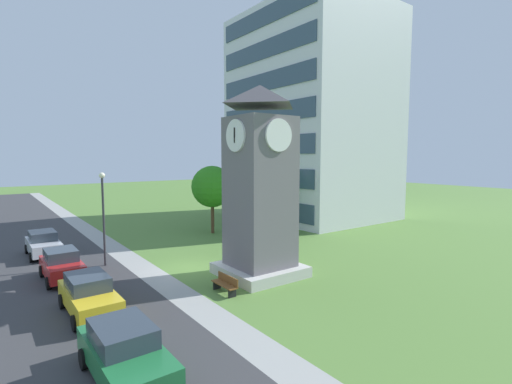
{
  "coord_description": "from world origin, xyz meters",
  "views": [
    {
      "loc": [
        20.35,
        -9.97,
        6.88
      ],
      "look_at": [
        1.74,
        3.73,
        4.65
      ],
      "focal_mm": 26.16,
      "sensor_mm": 36.0,
      "label": 1
    }
  ],
  "objects_px": {
    "street_lamp": "(103,208)",
    "parked_car_yellow": "(89,294)",
    "park_bench": "(225,284)",
    "tree_near_tower": "(273,189)",
    "parked_car_green": "(125,351)",
    "parked_car_silver": "(43,243)",
    "parked_car_red": "(62,265)",
    "clock_tower": "(260,192)",
    "tree_streetside": "(212,187)"
  },
  "relations": [
    {
      "from": "tree_streetside",
      "to": "parked_car_red",
      "type": "relative_size",
      "value": 1.49
    },
    {
      "from": "street_lamp",
      "to": "tree_streetside",
      "type": "bearing_deg",
      "value": 114.29
    },
    {
      "from": "parked_car_red",
      "to": "tree_streetside",
      "type": "bearing_deg",
      "value": 114.98
    },
    {
      "from": "tree_near_tower",
      "to": "parked_car_red",
      "type": "height_order",
      "value": "tree_near_tower"
    },
    {
      "from": "park_bench",
      "to": "parked_car_green",
      "type": "height_order",
      "value": "parked_car_green"
    },
    {
      "from": "clock_tower",
      "to": "street_lamp",
      "type": "bearing_deg",
      "value": -137.14
    },
    {
      "from": "tree_near_tower",
      "to": "parked_car_silver",
      "type": "distance_m",
      "value": 19.95
    },
    {
      "from": "parked_car_silver",
      "to": "parked_car_green",
      "type": "relative_size",
      "value": 0.98
    },
    {
      "from": "clock_tower",
      "to": "street_lamp",
      "type": "height_order",
      "value": "clock_tower"
    },
    {
      "from": "street_lamp",
      "to": "parked_car_green",
      "type": "height_order",
      "value": "street_lamp"
    },
    {
      "from": "park_bench",
      "to": "street_lamp",
      "type": "relative_size",
      "value": 0.31
    },
    {
      "from": "street_lamp",
      "to": "parked_car_yellow",
      "type": "bearing_deg",
      "value": -19.31
    },
    {
      "from": "parked_car_red",
      "to": "tree_near_tower",
      "type": "bearing_deg",
      "value": 105.73
    },
    {
      "from": "street_lamp",
      "to": "tree_streetside",
      "type": "xyz_separation_m",
      "value": [
        -4.72,
        10.46,
        0.53
      ]
    },
    {
      "from": "street_lamp",
      "to": "parked_car_silver",
      "type": "bearing_deg",
      "value": -150.6
    },
    {
      "from": "clock_tower",
      "to": "parked_car_green",
      "type": "relative_size",
      "value": 2.4
    },
    {
      "from": "tree_near_tower",
      "to": "parked_car_yellow",
      "type": "height_order",
      "value": "tree_near_tower"
    },
    {
      "from": "street_lamp",
      "to": "parked_car_yellow",
      "type": "xyz_separation_m",
      "value": [
        7.11,
        -2.49,
        -2.79
      ]
    },
    {
      "from": "tree_streetside",
      "to": "parked_car_yellow",
      "type": "relative_size",
      "value": 1.35
    },
    {
      "from": "park_bench",
      "to": "parked_car_green",
      "type": "distance_m",
      "value": 7.69
    },
    {
      "from": "tree_near_tower",
      "to": "clock_tower",
      "type": "bearing_deg",
      "value": -41.76
    },
    {
      "from": "street_lamp",
      "to": "parked_car_green",
      "type": "distance_m",
      "value": 13.46
    },
    {
      "from": "street_lamp",
      "to": "parked_car_yellow",
      "type": "height_order",
      "value": "street_lamp"
    },
    {
      "from": "clock_tower",
      "to": "parked_car_red",
      "type": "height_order",
      "value": "clock_tower"
    },
    {
      "from": "parked_car_yellow",
      "to": "parked_car_green",
      "type": "xyz_separation_m",
      "value": [
        5.78,
        -0.22,
        0.0
      ]
    },
    {
      "from": "street_lamp",
      "to": "parked_car_silver",
      "type": "distance_m",
      "value": 6.37
    },
    {
      "from": "parked_car_yellow",
      "to": "tree_near_tower",
      "type": "bearing_deg",
      "value": 120.06
    },
    {
      "from": "street_lamp",
      "to": "parked_car_silver",
      "type": "xyz_separation_m",
      "value": [
        -4.99,
        -2.81,
        -2.78
      ]
    },
    {
      "from": "tree_near_tower",
      "to": "street_lamp",
      "type": "bearing_deg",
      "value": -76.31
    },
    {
      "from": "parked_car_silver",
      "to": "parked_car_red",
      "type": "xyz_separation_m",
      "value": [
        6.39,
        0.15,
        -0.0
      ]
    },
    {
      "from": "park_bench",
      "to": "parked_car_silver",
      "type": "bearing_deg",
      "value": -154.59
    },
    {
      "from": "parked_car_yellow",
      "to": "park_bench",
      "type": "bearing_deg",
      "value": 76.87
    },
    {
      "from": "park_bench",
      "to": "parked_car_green",
      "type": "bearing_deg",
      "value": -55.49
    },
    {
      "from": "tree_streetside",
      "to": "parked_car_yellow",
      "type": "bearing_deg",
      "value": -47.59
    },
    {
      "from": "park_bench",
      "to": "tree_near_tower",
      "type": "xyz_separation_m",
      "value": [
        -12.66,
        13.3,
        3.24
      ]
    },
    {
      "from": "park_bench",
      "to": "tree_streetside",
      "type": "xyz_separation_m",
      "value": [
        -13.26,
        6.85,
        3.71
      ]
    },
    {
      "from": "park_bench",
      "to": "parked_car_red",
      "type": "height_order",
      "value": "parked_car_red"
    },
    {
      "from": "tree_streetside",
      "to": "parked_car_green",
      "type": "relative_size",
      "value": 1.34
    },
    {
      "from": "tree_near_tower",
      "to": "tree_streetside",
      "type": "xyz_separation_m",
      "value": [
        -0.6,
        -6.45,
        0.48
      ]
    },
    {
      "from": "park_bench",
      "to": "parked_car_green",
      "type": "xyz_separation_m",
      "value": [
        4.35,
        -6.33,
        0.4
      ]
    },
    {
      "from": "parked_car_green",
      "to": "parked_car_red",
      "type": "bearing_deg",
      "value": 179.73
    },
    {
      "from": "street_lamp",
      "to": "parked_car_red",
      "type": "bearing_deg",
      "value": -62.37
    },
    {
      "from": "street_lamp",
      "to": "parked_car_green",
      "type": "relative_size",
      "value": 1.3
    },
    {
      "from": "tree_near_tower",
      "to": "parked_car_yellow",
      "type": "relative_size",
      "value": 1.36
    },
    {
      "from": "tree_near_tower",
      "to": "parked_car_green",
      "type": "distance_m",
      "value": 26.13
    },
    {
      "from": "clock_tower",
      "to": "tree_near_tower",
      "type": "distance_m",
      "value": 15.31
    },
    {
      "from": "park_bench",
      "to": "tree_near_tower",
      "type": "height_order",
      "value": "tree_near_tower"
    },
    {
      "from": "tree_streetside",
      "to": "clock_tower",
      "type": "bearing_deg",
      "value": -17.23
    },
    {
      "from": "clock_tower",
      "to": "street_lamp",
      "type": "xyz_separation_m",
      "value": [
        -7.27,
        -6.75,
        -1.2
      ]
    },
    {
      "from": "park_bench",
      "to": "parked_car_silver",
      "type": "relative_size",
      "value": 0.41
    }
  ]
}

